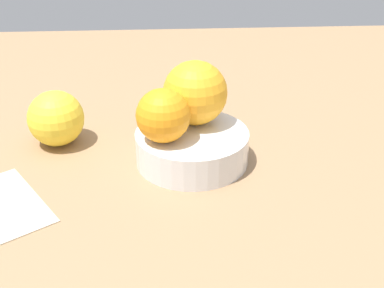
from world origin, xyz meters
TOP-DOWN VIEW (x-y plane):
  - ground_plane at (0.00, 0.00)cm, footprint 110.00×110.00cm
  - fruit_bowl at (0.00, 0.00)cm, footprint 13.35×13.35cm
  - orange_in_bowl_0 at (0.53, 2.74)cm, footprint 7.67×7.67cm
  - orange_in_bowl_1 at (-3.30, -1.60)cm, footprint 6.14×6.14cm
  - orange_loose_0 at (-16.66, 5.43)cm, footprint 7.01×7.01cm

SIDE VIEW (x-z plane):
  - ground_plane at x=0.00cm, z-range -2.00..0.00cm
  - fruit_bowl at x=0.00cm, z-range -0.10..3.73cm
  - orange_loose_0 at x=-16.66cm, z-range 0.00..7.01cm
  - orange_in_bowl_1 at x=-3.30cm, z-range 3.84..9.98cm
  - orange_in_bowl_0 at x=0.53cm, z-range 3.84..11.51cm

